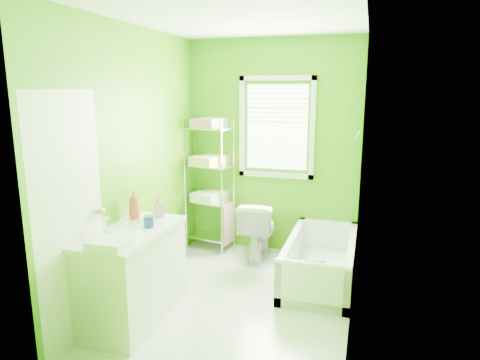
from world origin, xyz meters
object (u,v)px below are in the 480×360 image
(bathtub, at_px, (320,267))
(toilet, at_px, (258,230))
(vanity, at_px, (133,272))
(wire_shelf_unit, at_px, (211,170))

(bathtub, relative_size, toilet, 2.05)
(toilet, distance_m, vanity, 1.80)
(bathtub, height_order, wire_shelf_unit, wire_shelf_unit)
(bathtub, relative_size, wire_shelf_unit, 0.89)
(bathtub, xyz_separation_m, toilet, (-0.79, 0.40, 0.21))
(bathtub, bearing_deg, toilet, 152.91)
(bathtub, relative_size, vanity, 1.36)
(toilet, bearing_deg, vanity, 62.72)
(vanity, relative_size, wire_shelf_unit, 0.66)
(vanity, distance_m, wire_shelf_unit, 1.93)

